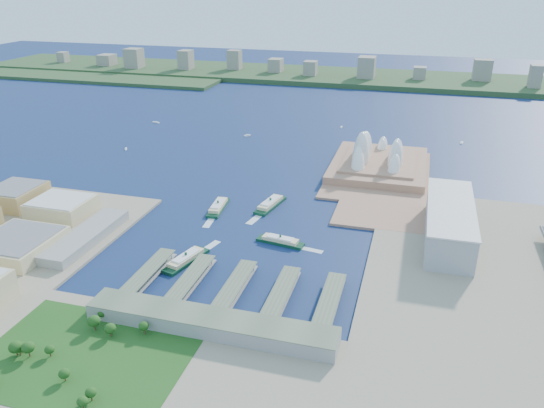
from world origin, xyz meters
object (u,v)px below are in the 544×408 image
(ferry_c, at_px, (186,257))
(ferry_a, at_px, (218,205))
(opera_house, at_px, (380,149))
(ferry_d, at_px, (280,239))
(toaster_building, at_px, (449,222))
(ferry_b, at_px, (270,202))

(ferry_c, bearing_deg, ferry_a, -67.66)
(opera_house, bearing_deg, ferry_d, -106.69)
(toaster_building, xyz_separation_m, ferry_c, (-244.10, -118.56, -15.18))
(ferry_c, bearing_deg, opera_house, -100.79)
(ferry_d, bearing_deg, ferry_c, 138.00)
(ferry_d, bearing_deg, opera_house, -7.84)
(opera_house, height_order, ferry_c, opera_house)
(ferry_c, bearing_deg, ferry_b, -90.31)
(ferry_b, bearing_deg, ferry_c, -94.61)
(ferry_c, bearing_deg, toaster_building, -139.07)
(ferry_a, bearing_deg, ferry_d, -39.89)
(toaster_building, relative_size, ferry_c, 2.76)
(opera_house, relative_size, ferry_c, 3.20)
(toaster_building, height_order, ferry_a, toaster_building)
(ferry_c, distance_m, ferry_d, 99.97)
(toaster_building, distance_m, ferry_a, 261.09)
(ferry_b, relative_size, ferry_d, 1.17)
(ferry_a, height_order, ferry_b, ferry_b)
(ferry_d, bearing_deg, ferry_a, 64.37)
(opera_house, relative_size, ferry_a, 3.22)
(toaster_building, relative_size, ferry_a, 2.77)
(ferry_b, relative_size, ferry_c, 1.05)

